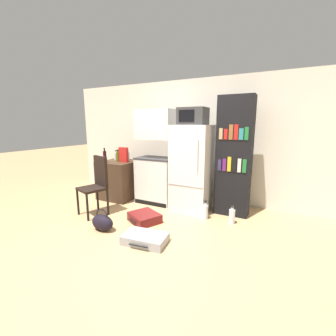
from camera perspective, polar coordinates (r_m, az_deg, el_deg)
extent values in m
plane|color=tan|center=(3.25, -6.58, -17.20)|extent=(24.00, 24.00, 0.00)
cube|color=silver|center=(4.61, 9.20, 6.79)|extent=(6.40, 0.10, 2.41)
cube|color=#422D1E|center=(4.85, -12.29, -2.87)|extent=(0.70, 0.70, 0.78)
cube|color=silver|center=(4.46, -3.06, -3.25)|extent=(0.72, 0.47, 0.87)
cube|color=#333338|center=(4.37, -3.12, 2.47)|extent=(0.74, 0.48, 0.03)
cube|color=silver|center=(4.32, -3.21, 10.99)|extent=(0.72, 0.40, 0.55)
cube|color=black|center=(4.38, -4.59, -8.94)|extent=(0.70, 0.01, 0.08)
cube|color=white|center=(4.01, 6.09, -0.14)|extent=(0.65, 0.60, 1.53)
cube|color=gray|center=(3.79, 4.35, -4.56)|extent=(0.62, 0.01, 0.01)
cylinder|color=silver|center=(3.60, 7.50, 3.00)|extent=(0.02, 0.02, 0.53)
cube|color=#333333|center=(3.93, 6.36, 12.94)|extent=(0.47, 0.38, 0.29)
cube|color=black|center=(3.77, 4.68, 13.05)|extent=(0.27, 0.01, 0.20)
cube|color=black|center=(3.92, 16.41, 2.70)|extent=(0.57, 0.31, 1.99)
cube|color=#332856|center=(3.83, 12.93, 0.74)|extent=(0.05, 0.01, 0.18)
cube|color=#661E75|center=(3.81, 14.10, 0.78)|extent=(0.05, 0.01, 0.20)
cube|color=gold|center=(3.79, 15.28, 0.95)|extent=(0.06, 0.01, 0.24)
cube|color=black|center=(3.77, 16.46, 0.75)|extent=(0.06, 0.01, 0.23)
cube|color=silver|center=(3.76, 17.64, 0.60)|extent=(0.05, 0.01, 0.22)
cube|color=#1E7033|center=(3.75, 18.84, 0.46)|extent=(0.06, 0.01, 0.22)
cube|color=tan|center=(3.77, 13.27, 8.48)|extent=(0.06, 0.01, 0.18)
cube|color=red|center=(3.75, 14.46, 8.31)|extent=(0.06, 0.01, 0.17)
cube|color=brown|center=(3.73, 15.69, 8.78)|extent=(0.06, 0.01, 0.24)
cube|color=red|center=(3.72, 16.90, 8.71)|extent=(0.06, 0.01, 0.24)
cube|color=teal|center=(3.71, 18.10, 8.19)|extent=(0.07, 0.01, 0.18)
cube|color=#1E7033|center=(3.69, 19.34, 8.27)|extent=(0.06, 0.01, 0.20)
cylinder|color=black|center=(4.65, -15.76, 2.73)|extent=(0.07, 0.07, 0.23)
cylinder|color=black|center=(4.64, -15.85, 4.36)|extent=(0.03, 0.03, 0.04)
cylinder|color=black|center=(4.63, -15.87, 4.76)|extent=(0.03, 0.03, 0.02)
cylinder|color=#566619|center=(4.73, -12.58, 2.79)|extent=(0.09, 0.09, 0.19)
cylinder|color=#566619|center=(4.72, -12.64, 4.15)|extent=(0.04, 0.04, 0.03)
cylinder|color=black|center=(4.72, -12.65, 4.47)|extent=(0.05, 0.05, 0.02)
cylinder|color=silver|center=(4.91, -10.22, 3.02)|extent=(0.09, 0.09, 0.17)
cylinder|color=silver|center=(4.90, -10.26, 4.15)|extent=(0.04, 0.04, 0.03)
cylinder|color=black|center=(4.90, -10.27, 4.42)|extent=(0.05, 0.05, 0.02)
cylinder|color=white|center=(4.93, -13.08, 2.92)|extent=(0.08, 0.08, 0.16)
cylinder|color=white|center=(4.92, -13.13, 4.03)|extent=(0.04, 0.04, 0.03)
cylinder|color=black|center=(4.92, -13.14, 4.29)|extent=(0.04, 0.04, 0.02)
cube|color=red|center=(4.61, -11.23, 3.32)|extent=(0.19, 0.07, 0.30)
cylinder|color=black|center=(4.19, -21.91, -8.06)|extent=(0.04, 0.04, 0.44)
cylinder|color=black|center=(3.87, -19.77, -9.47)|extent=(0.04, 0.04, 0.44)
cylinder|color=black|center=(4.33, -17.46, -7.14)|extent=(0.04, 0.04, 0.44)
cylinder|color=black|center=(4.02, -15.04, -8.40)|extent=(0.04, 0.04, 0.44)
cube|color=black|center=(4.03, -18.76, -4.98)|extent=(0.51, 0.51, 0.04)
cube|color=black|center=(4.04, -16.71, -0.74)|extent=(0.38, 0.17, 0.52)
cube|color=maroon|center=(3.69, -5.98, -12.40)|extent=(0.58, 0.56, 0.14)
cylinder|color=black|center=(3.60, -9.06, -13.13)|extent=(0.19, 0.11, 0.02)
cube|color=#99999E|center=(3.11, -5.82, -17.41)|extent=(0.61, 0.41, 0.12)
cylinder|color=black|center=(2.96, -7.55, -19.04)|extent=(0.26, 0.05, 0.02)
ellipsoid|color=black|center=(3.52, -16.31, -13.16)|extent=(0.36, 0.20, 0.24)
torus|color=black|center=(3.47, -16.41, -11.54)|extent=(0.21, 0.02, 0.21)
cylinder|color=silver|center=(3.73, 15.92, -11.80)|extent=(0.09, 0.09, 0.23)
cylinder|color=silver|center=(3.68, 16.03, -9.86)|extent=(0.04, 0.04, 0.04)
cylinder|color=black|center=(3.67, 16.05, -9.38)|extent=(0.05, 0.05, 0.02)
cylinder|color=silver|center=(3.81, 9.43, -10.94)|extent=(0.09, 0.09, 0.24)
cylinder|color=silver|center=(3.76, 9.50, -8.92)|extent=(0.04, 0.04, 0.04)
cylinder|color=black|center=(3.74, 9.52, -8.43)|extent=(0.05, 0.05, 0.02)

